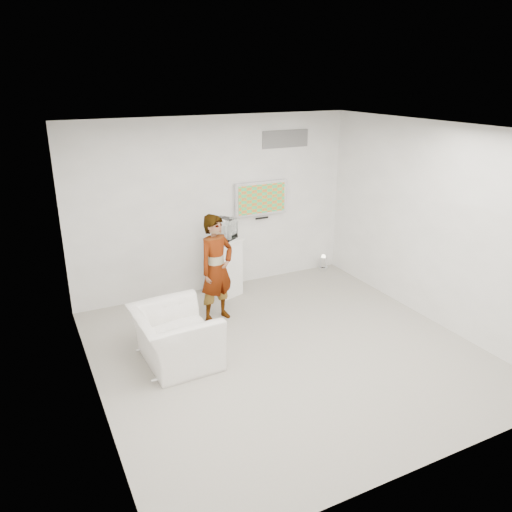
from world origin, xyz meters
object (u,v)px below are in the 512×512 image
person (217,269)px  tv (261,198)px  floor_uplight (323,263)px  armchair (175,337)px  pedestal (225,267)px

person → tv: bearing=20.9°
tv → floor_uplight: bearing=-4.8°
person → armchair: bearing=-156.7°
pedestal → tv: bearing=20.1°
tv → armchair: size_ratio=0.88×
person → floor_uplight: 2.92m
armchair → pedestal: size_ratio=1.12×
tv → pedestal: 1.38m
pedestal → floor_uplight: bearing=5.3°
armchair → floor_uplight: (3.61, 1.93, -0.22)m
tv → person: size_ratio=0.59×
pedestal → floor_uplight: pedestal is taller
person → floor_uplight: size_ratio=5.66×
armchair → floor_uplight: 4.10m
person → pedestal: (0.47, 0.83, -0.34)m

